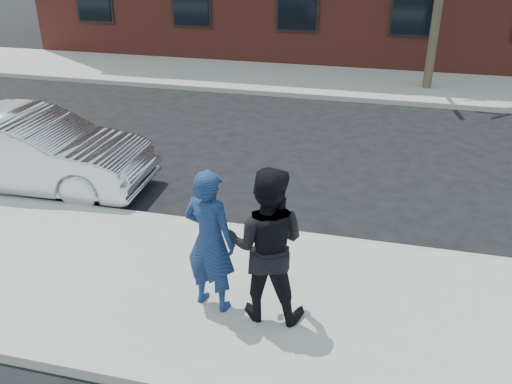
# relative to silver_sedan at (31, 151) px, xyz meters

# --- Properties ---
(ground) EXTENTS (100.00, 100.00, 0.00)m
(ground) POSITION_rel_silver_sedan_xyz_m (3.09, -2.30, -0.75)
(ground) COLOR black
(ground) RESTS_ON ground
(near_sidewalk) EXTENTS (50.00, 3.50, 0.15)m
(near_sidewalk) POSITION_rel_silver_sedan_xyz_m (3.09, -2.55, -0.68)
(near_sidewalk) COLOR gray
(near_sidewalk) RESTS_ON ground
(near_curb) EXTENTS (50.00, 0.10, 0.15)m
(near_curb) POSITION_rel_silver_sedan_xyz_m (3.09, -0.75, -0.68)
(near_curb) COLOR #999691
(near_curb) RESTS_ON ground
(far_sidewalk) EXTENTS (50.00, 3.50, 0.15)m
(far_sidewalk) POSITION_rel_silver_sedan_xyz_m (3.09, 8.95, -0.68)
(far_sidewalk) COLOR gray
(far_sidewalk) RESTS_ON ground
(far_curb) EXTENTS (50.00, 0.10, 0.15)m
(far_curb) POSITION_rel_silver_sedan_xyz_m (3.09, 7.15, -0.68)
(far_curb) COLOR #999691
(far_curb) RESTS_ON ground
(silver_sedan) EXTENTS (4.62, 1.76, 1.50)m
(silver_sedan) POSITION_rel_silver_sedan_xyz_m (0.00, 0.00, 0.00)
(silver_sedan) COLOR #B7BABF
(silver_sedan) RESTS_ON ground
(man_hoodie) EXTENTS (0.80, 0.63, 1.93)m
(man_hoodie) POSITION_rel_silver_sedan_xyz_m (4.52, -2.81, 0.36)
(man_hoodie) COLOR navy
(man_hoodie) RESTS_ON near_sidewalk
(man_peacoat) EXTENTS (1.01, 0.81, 2.03)m
(man_peacoat) POSITION_rel_silver_sedan_xyz_m (5.24, -2.81, 0.41)
(man_peacoat) COLOR black
(man_peacoat) RESTS_ON near_sidewalk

